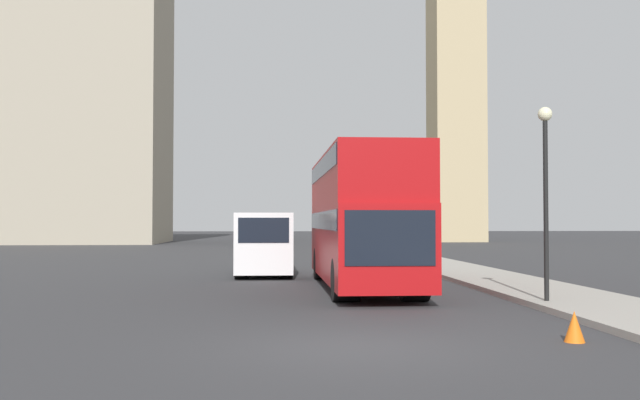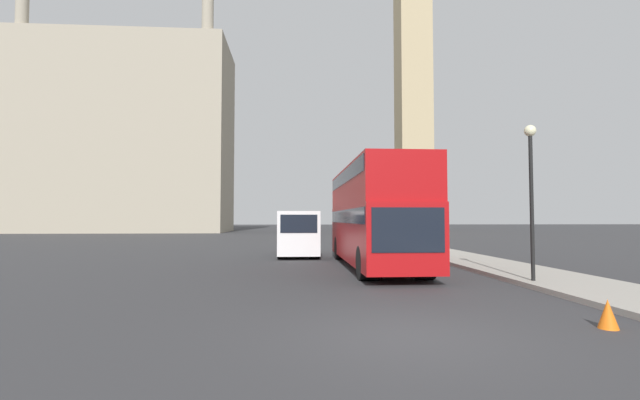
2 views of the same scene
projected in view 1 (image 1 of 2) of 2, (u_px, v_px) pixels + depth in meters
ground_plane at (355, 347)px, 12.04m from camera, size 300.00×300.00×0.00m
building_block_distant at (9, 95)px, 72.01m from camera, size 31.08×14.22×36.42m
red_double_decker_bus at (362, 214)px, 22.72m from camera, size 2.59×10.63×4.22m
white_van at (264, 242)px, 28.42m from camera, size 2.19×5.71×2.46m
street_lamp at (546, 170)px, 17.90m from camera, size 0.36×0.36×4.87m
traffic_cone at (574, 327)px, 12.57m from camera, size 0.36×0.36×0.55m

